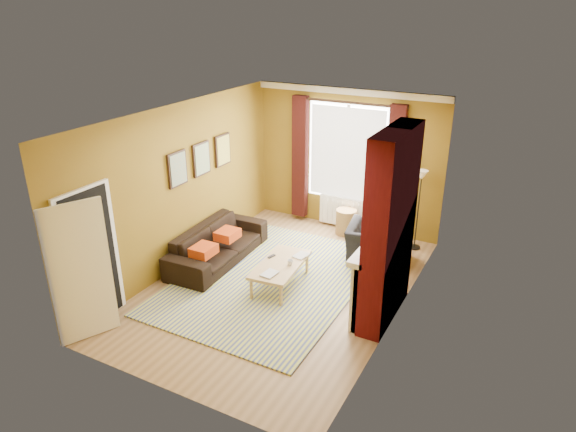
% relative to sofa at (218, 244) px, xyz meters
% --- Properties ---
extents(ground, '(5.50, 5.50, 0.00)m').
position_rel_sofa_xyz_m(ground, '(1.42, -0.27, -0.32)').
color(ground, brown).
rests_on(ground, ground).
extents(room_walls, '(3.82, 5.54, 2.83)m').
position_rel_sofa_xyz_m(room_walls, '(2.06, -0.00, 1.07)').
color(room_walls, olive).
rests_on(room_walls, ground).
extents(striped_rug, '(2.78, 3.85, 0.02)m').
position_rel_sofa_xyz_m(striped_rug, '(1.18, -0.19, -0.31)').
color(striped_rug, '#354694').
rests_on(striped_rug, ground).
extents(sofa, '(0.94, 2.22, 0.64)m').
position_rel_sofa_xyz_m(sofa, '(0.00, 0.00, 0.00)').
color(sofa, black).
rests_on(sofa, ground).
extents(armchair, '(1.15, 1.04, 0.66)m').
position_rel_sofa_xyz_m(armchair, '(2.49, 1.32, 0.01)').
color(armchair, black).
rests_on(armchair, ground).
extents(coffee_table, '(0.74, 1.30, 0.42)m').
position_rel_sofa_xyz_m(coffee_table, '(1.41, -0.26, 0.05)').
color(coffee_table, tan).
rests_on(coffee_table, ground).
extents(wicker_stool, '(0.52, 0.52, 0.51)m').
position_rel_sofa_xyz_m(wicker_stool, '(1.59, 2.13, -0.07)').
color(wicker_stool, olive).
rests_on(wicker_stool, ground).
extents(floor_lamp, '(0.23, 0.23, 1.53)m').
position_rel_sofa_xyz_m(floor_lamp, '(2.97, 2.13, 0.88)').
color(floor_lamp, black).
rests_on(floor_lamp, ground).
extents(book_a, '(0.23, 0.29, 0.03)m').
position_rel_sofa_xyz_m(book_a, '(1.34, -0.65, 0.11)').
color(book_a, '#999999').
rests_on(book_a, coffee_table).
extents(book_b, '(0.24, 0.30, 0.02)m').
position_rel_sofa_xyz_m(book_b, '(1.50, 0.13, 0.11)').
color(book_b, '#999999').
rests_on(book_b, coffee_table).
extents(mug, '(0.11, 0.11, 0.08)m').
position_rel_sofa_xyz_m(mug, '(1.57, -0.24, 0.14)').
color(mug, '#999999').
rests_on(mug, coffee_table).
extents(tv_remote, '(0.08, 0.15, 0.02)m').
position_rel_sofa_xyz_m(tv_remote, '(1.17, -0.14, 0.11)').
color(tv_remote, '#252528').
rests_on(tv_remote, coffee_table).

